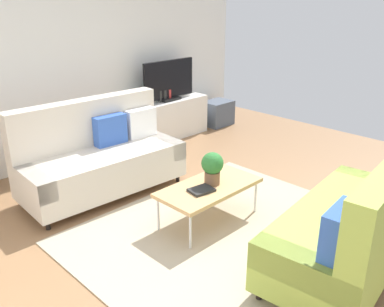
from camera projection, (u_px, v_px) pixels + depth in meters
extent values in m
plane|color=#936B47|center=(219.00, 223.00, 4.39)|extent=(7.68, 7.68, 0.00)
cube|color=white|center=(70.00, 57.00, 5.71)|extent=(6.40, 0.12, 2.90)
cube|color=tan|center=(219.00, 229.00, 4.26)|extent=(2.90, 2.20, 0.01)
cube|color=beige|center=(103.00, 169.00, 4.94)|extent=(1.94, 0.93, 0.44)
cube|color=beige|center=(86.00, 122.00, 4.98)|extent=(1.91, 0.29, 0.56)
cube|color=beige|center=(159.00, 144.00, 5.43)|extent=(0.24, 0.85, 0.22)
cube|color=beige|center=(31.00, 180.00, 4.37)|extent=(0.24, 0.85, 0.22)
cylinder|color=black|center=(178.00, 178.00, 5.34)|extent=(0.05, 0.05, 0.10)
cylinder|color=black|center=(48.00, 225.00, 4.25)|extent=(0.05, 0.05, 0.10)
cylinder|color=black|center=(146.00, 163.00, 5.81)|extent=(0.05, 0.05, 0.10)
cylinder|color=black|center=(22.00, 202.00, 4.73)|extent=(0.05, 0.05, 0.10)
cube|color=white|center=(141.00, 123.00, 5.31)|extent=(0.41, 0.16, 0.36)
cube|color=#3359B2|center=(110.00, 130.00, 5.02)|extent=(0.41, 0.16, 0.36)
cube|color=#A3BC4C|center=(346.00, 233.00, 3.61)|extent=(1.98, 1.04, 0.44)
cube|color=#A3BC4C|center=(305.00, 270.00, 2.96)|extent=(0.29, 0.86, 0.22)
cube|color=#A3BC4C|center=(377.00, 188.00, 4.19)|extent=(0.29, 0.86, 0.22)
cylinder|color=black|center=(259.00, 294.00, 3.28)|extent=(0.05, 0.05, 0.10)
cylinder|color=black|center=(340.00, 210.00, 4.54)|extent=(0.05, 0.05, 0.10)
cube|color=#3359B2|center=(339.00, 231.00, 2.90)|extent=(0.41, 0.18, 0.36)
cube|color=tan|center=(209.00, 187.00, 4.28)|extent=(1.10, 0.56, 0.04)
cylinder|color=silver|center=(158.00, 214.00, 4.18)|extent=(0.02, 0.02, 0.38)
cylinder|color=silver|center=(224.00, 184.00, 4.83)|extent=(0.02, 0.02, 0.38)
cylinder|color=silver|center=(190.00, 232.00, 3.87)|extent=(0.02, 0.02, 0.38)
cylinder|color=silver|center=(255.00, 197.00, 4.53)|extent=(0.02, 0.02, 0.38)
cube|color=silver|center=(169.00, 119.00, 6.88)|extent=(1.40, 0.44, 0.64)
cube|color=black|center=(169.00, 99.00, 6.74)|extent=(0.36, 0.20, 0.04)
cube|color=black|center=(169.00, 79.00, 6.63)|extent=(1.00, 0.05, 0.60)
cube|color=#4C5666|center=(217.00, 113.00, 7.57)|extent=(0.52, 0.40, 0.44)
cylinder|color=brown|center=(212.00, 178.00, 4.28)|extent=(0.16, 0.16, 0.14)
sphere|color=#2D7233|center=(212.00, 163.00, 4.23)|extent=(0.23, 0.23, 0.23)
cube|color=#262626|center=(201.00, 190.00, 4.14)|extent=(0.27, 0.22, 0.03)
cylinder|color=#4C72B2|center=(138.00, 100.00, 6.38)|extent=(0.14, 0.14, 0.18)
cylinder|color=#33B29E|center=(148.00, 98.00, 6.51)|extent=(0.12, 0.12, 0.19)
cylinder|color=#262626|center=(161.00, 97.00, 6.57)|extent=(0.04, 0.04, 0.19)
cylinder|color=#262626|center=(165.00, 96.00, 6.63)|extent=(0.05, 0.05, 0.18)
cylinder|color=red|center=(170.00, 95.00, 6.70)|extent=(0.05, 0.05, 0.18)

